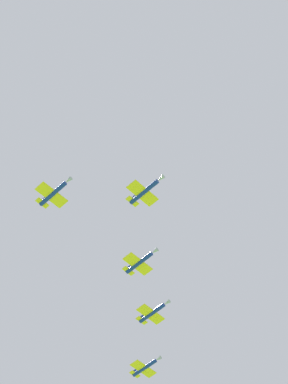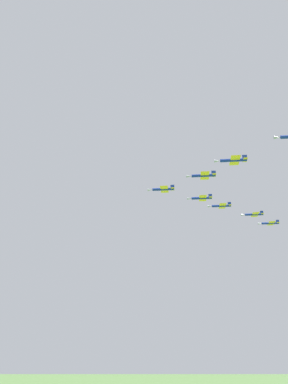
{
  "view_description": "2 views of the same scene",
  "coord_description": "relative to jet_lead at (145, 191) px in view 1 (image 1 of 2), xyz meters",
  "views": [
    {
      "loc": [
        5.7,
        -110.5,
        2.22
      ],
      "look_at": [
        6.64,
        -17.93,
        133.23
      ],
      "focal_mm": 64.17,
      "sensor_mm": 36.0,
      "label": 1
    },
    {
      "loc": [
        111.42,
        99.54,
        74.75
      ],
      "look_at": [
        20.63,
        -13.09,
        127.46
      ],
      "focal_mm": 38.47,
      "sensor_mm": 36.0,
      "label": 2
    }
  ],
  "objects": [
    {
      "name": "jet_port_outer",
      "position": [
        2.5,
        38.4,
        -1.32
      ],
      "size": [
        9.23,
        9.26,
        2.3
      ],
      "rotation": [
        0.0,
        0.0,
        3.92
      ],
      "color": "navy"
    },
    {
      "name": "jet_lead",
      "position": [
        0.0,
        0.0,
        0.0
      ],
      "size": [
        9.23,
        9.26,
        2.3
      ],
      "rotation": [
        0.0,
        0.0,
        3.92
      ],
      "color": "navy"
    },
    {
      "name": "jet_starboard_inner",
      "position": [
        -21.46,
        1.11,
        0.55
      ],
      "size": [
        9.23,
        9.26,
        2.3
      ],
      "rotation": [
        0.0,
        0.0,
        3.92
      ],
      "color": "navy"
    },
    {
      "name": "jet_center_rear",
      "position": [
        0.75,
        60.62,
        -0.92
      ],
      "size": [
        9.23,
        9.26,
        2.3
      ],
      "rotation": [
        0.0,
        0.0,
        3.92
      ],
      "color": "navy"
    },
    {
      "name": "jet_port_inner",
      "position": [
        -1.01,
        21.47,
        -0.55
      ],
      "size": [
        9.23,
        9.26,
        2.3
      ],
      "rotation": [
        0.0,
        0.0,
        3.92
      ],
      "color": "navy"
    }
  ]
}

